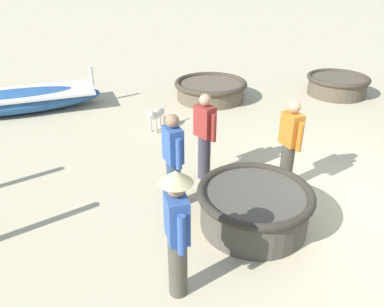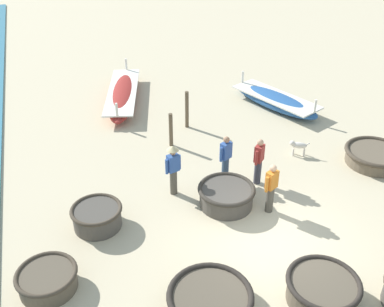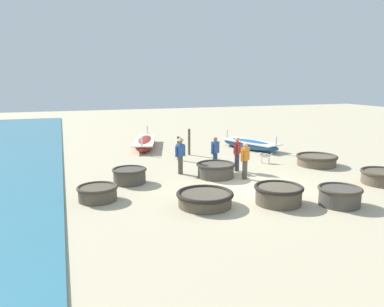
% 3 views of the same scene
% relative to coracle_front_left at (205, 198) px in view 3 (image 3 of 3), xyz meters
% --- Properties ---
extents(ground_plane, '(80.00, 80.00, 0.00)m').
position_rel_coracle_front_left_xyz_m(ground_plane, '(2.26, 1.34, -0.27)').
color(ground_plane, '#C6B793').
extents(coracle_front_left, '(1.94, 1.94, 0.49)m').
position_rel_coracle_front_left_xyz_m(coracle_front_left, '(0.00, 0.00, 0.00)').
color(coracle_front_left, brown).
rests_on(coracle_front_left, ground).
extents(coracle_beside_post, '(1.41, 1.41, 0.62)m').
position_rel_coracle_front_left_xyz_m(coracle_beside_post, '(-1.91, 3.63, 0.07)').
color(coracle_beside_post, '#4C473F').
rests_on(coracle_beside_post, ground).
extents(coracle_tilted, '(1.68, 1.68, 0.63)m').
position_rel_coracle_front_left_xyz_m(coracle_tilted, '(2.46, -0.60, 0.08)').
color(coracle_tilted, brown).
rests_on(coracle_tilted, ground).
extents(coracle_front_right, '(2.01, 2.01, 0.52)m').
position_rel_coracle_front_left_xyz_m(coracle_front_right, '(7.38, 3.82, 0.02)').
color(coracle_front_right, brown).
rests_on(coracle_front_right, ground).
extents(coracle_nearest, '(1.46, 1.46, 0.63)m').
position_rel_coracle_front_left_xyz_m(coracle_nearest, '(4.33, -1.42, 0.07)').
color(coracle_nearest, '#4C473F').
rests_on(coracle_nearest, ground).
extents(coracle_far_left, '(1.68, 1.68, 0.62)m').
position_rel_coracle_front_left_xyz_m(coracle_far_left, '(1.80, 3.35, 0.07)').
color(coracle_far_left, '#4C473F').
rests_on(coracle_far_left, ground).
extents(coracle_weathered, '(1.74, 1.74, 0.55)m').
position_rel_coracle_front_left_xyz_m(coracle_weathered, '(7.82, 0.17, 0.04)').
color(coracle_weathered, brown).
rests_on(coracle_weathered, ground).
extents(coracle_center, '(1.44, 1.44, 0.52)m').
position_rel_coracle_front_left_xyz_m(coracle_center, '(-3.35, 1.78, 0.02)').
color(coracle_center, brown).
rests_on(coracle_center, ground).
extents(long_boat_white_hull, '(2.68, 4.39, 1.01)m').
position_rel_coracle_front_left_xyz_m(long_boat_white_hull, '(6.32, 8.81, 0.03)').
color(long_boat_white_hull, '#285693').
rests_on(long_boat_white_hull, ground).
extents(long_boat_red_hull, '(2.58, 5.42, 1.02)m').
position_rel_coracle_front_left_xyz_m(long_boat_red_hull, '(0.42, 11.49, 0.03)').
color(long_boat_red_hull, maroon).
rests_on(long_boat_red_hull, ground).
extents(fisherman_standing_right, '(0.51, 0.36, 1.67)m').
position_rel_coracle_front_left_xyz_m(fisherman_standing_right, '(0.51, 4.39, 0.69)').
color(fisherman_standing_right, '#4C473D').
rests_on(fisherman_standing_right, ground).
extents(fisherman_hauling, '(0.42, 0.39, 1.57)m').
position_rel_coracle_front_left_xyz_m(fisherman_hauling, '(3.15, 4.06, 0.57)').
color(fisherman_hauling, '#383842').
rests_on(fisherman_hauling, ground).
extents(fisherman_standing_left, '(0.49, 0.34, 1.57)m').
position_rel_coracle_front_left_xyz_m(fisherman_standing_left, '(2.85, 2.67, 0.57)').
color(fisherman_standing_left, '#4C473D').
rests_on(fisherman_standing_left, ground).
extents(fisherman_by_coracle, '(0.49, 0.35, 1.57)m').
position_rel_coracle_front_left_xyz_m(fisherman_by_coracle, '(2.26, 4.54, 0.57)').
color(fisherman_by_coracle, '#2D425B').
rests_on(fisherman_by_coracle, ground).
extents(dog, '(0.62, 0.42, 0.55)m').
position_rel_coracle_front_left_xyz_m(dog, '(5.21, 5.11, 0.10)').
color(dog, beige).
rests_on(dog, ground).
extents(mooring_post_mid_beach, '(0.14, 0.14, 1.27)m').
position_rel_coracle_front_left_xyz_m(mooring_post_mid_beach, '(1.28, 7.17, 0.37)').
color(mooring_post_mid_beach, brown).
rests_on(mooring_post_mid_beach, ground).
extents(mooring_post_shoreline, '(0.14, 0.14, 1.47)m').
position_rel_coracle_front_left_xyz_m(mooring_post_shoreline, '(2.26, 8.33, 0.47)').
color(mooring_post_shoreline, brown).
rests_on(mooring_post_shoreline, ground).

